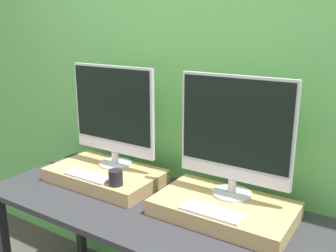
# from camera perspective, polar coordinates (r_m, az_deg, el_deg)

# --- Properties ---
(wall_back) EXTENTS (8.00, 0.04, 2.60)m
(wall_back) POSITION_cam_1_polar(r_m,az_deg,el_deg) (2.08, 3.62, 5.76)
(wall_back) COLOR #66B75B
(wall_back) RESTS_ON ground_plane
(workbench) EXTENTS (1.75, 0.71, 0.78)m
(workbench) POSITION_cam_1_polar(r_m,az_deg,el_deg) (1.94, -3.01, -13.91)
(workbench) COLOR #2D2D33
(workbench) RESTS_ON ground_plane
(wooden_riser_left) EXTENTS (0.63, 0.38, 0.07)m
(wooden_riser_left) POSITION_cam_1_polar(r_m,az_deg,el_deg) (2.17, -9.49, -7.41)
(wooden_riser_left) COLOR tan
(wooden_riser_left) RESTS_ON workbench
(monitor_left) EXTENTS (0.55, 0.19, 0.57)m
(monitor_left) POSITION_cam_1_polar(r_m,az_deg,el_deg) (2.12, -8.35, 1.90)
(monitor_left) COLOR silver
(monitor_left) RESTS_ON wooden_riser_left
(keyboard_left) EXTENTS (0.28, 0.10, 0.01)m
(keyboard_left) POSITION_cam_1_polar(r_m,az_deg,el_deg) (2.06, -12.01, -7.40)
(keyboard_left) COLOR silver
(keyboard_left) RESTS_ON wooden_riser_left
(mug) EXTENTS (0.07, 0.07, 0.08)m
(mug) POSITION_cam_1_polar(r_m,az_deg,el_deg) (1.93, -7.97, -7.80)
(mug) COLOR black
(mug) RESTS_ON wooden_riser_left
(wooden_riser_right) EXTENTS (0.63, 0.38, 0.07)m
(wooden_riser_right) POSITION_cam_1_polar(r_m,az_deg,el_deg) (1.80, 8.51, -12.35)
(wooden_riser_right) COLOR tan
(wooden_riser_right) RESTS_ON workbench
(monitor_right) EXTENTS (0.55, 0.19, 0.57)m
(monitor_right) POSITION_cam_1_polar(r_m,az_deg,el_deg) (1.74, 10.12, -1.13)
(monitor_right) COLOR silver
(monitor_right) RESTS_ON wooden_riser_right
(keyboard_right) EXTENTS (0.28, 0.10, 0.01)m
(keyboard_right) POSITION_cam_1_polar(r_m,az_deg,el_deg) (1.67, 6.65, -12.82)
(keyboard_right) COLOR silver
(keyboard_right) RESTS_ON wooden_riser_right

